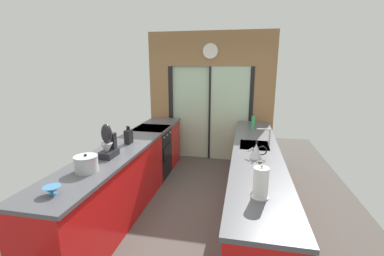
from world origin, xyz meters
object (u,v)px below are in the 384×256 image
Objects in this scene: knife_block at (129,137)px; kettle at (256,151)px; soap_bottle_far at (253,122)px; mixing_bowl at (52,190)px; soap_bottle_near at (259,176)px; stand_mixer at (108,144)px; oven_range at (152,152)px; paper_towel_roll at (261,183)px; stock_pot at (86,164)px.

knife_block reaches higher than kettle.
knife_block is 2.18m from soap_bottle_far.
kettle is at bearing -8.36° from knife_block.
mixing_bowl is 1.56m from knife_block.
soap_bottle_near is (-0.00, -0.77, 0.01)m from kettle.
kettle is at bearing 36.14° from mixing_bowl.
stand_mixer is at bearing 90.00° from mixing_bowl.
stand_mixer is 1.54× the size of soap_bottle_far.
kettle reaches higher than oven_range.
soap_bottle_far is at bearing 57.80° from mixing_bowl.
oven_range is at bearing 90.41° from mixing_bowl.
mixing_bowl is 1.81m from paper_towel_roll.
oven_range is 1.91m from soap_bottle_far.
stock_pot is at bearing -127.63° from soap_bottle_far.
paper_towel_roll is at bearing -90.00° from soap_bottle_far.
stand_mixer is at bearing 158.89° from paper_towel_roll.
soap_bottle_far reaches higher than soap_bottle_near.
mixing_bowl is 0.56× the size of soap_bottle_far.
kettle is (1.78, 0.78, 0.01)m from stock_pot.
mixing_bowl is 0.50× the size of paper_towel_roll.
knife_block is 0.58m from stand_mixer.
stock_pot is (0.02, -2.03, 0.55)m from oven_range.
stand_mixer is (0.02, -1.56, 0.63)m from oven_range.
oven_range is 1.69m from stand_mixer.
soap_bottle_far is at bearing 8.78° from oven_range.
stand_mixer is 1.39× the size of paper_towel_roll.
kettle is 0.79× the size of paper_towel_roll.
stand_mixer reaches higher than kettle.
stock_pot reaches higher than oven_range.
stand_mixer is at bearing -90.00° from knife_block.
mixing_bowl is 0.36× the size of stand_mixer.
knife_block is at bearing 171.64° from kettle.
soap_bottle_near is at bearing -14.37° from stand_mixer.
stock_pot is at bearing -156.27° from kettle.
kettle is at bearing -34.71° from oven_range.
mixing_bowl is at bearing -170.53° from paper_towel_roll.
soap_bottle_near is 0.23m from paper_towel_roll.
oven_range is 2.26m from kettle.
stand_mixer is 1.74× the size of soap_bottle_near.
stand_mixer is at bearing 90.00° from stock_pot.
soap_bottle_far is (1.78, 1.84, -0.04)m from stand_mixer.
oven_range is at bearing 131.67° from soap_bottle_near.
stock_pot is (0.00, -1.05, -0.02)m from knife_block.
kettle is at bearing 10.10° from stand_mixer.
mixing_bowl is 2.21m from kettle.
knife_block is at bearing 90.00° from stand_mixer.
soap_bottle_near is at bearing -90.00° from soap_bottle_far.
stock_pot is 1.04× the size of kettle.
oven_range is at bearing 128.61° from paper_towel_roll.
oven_range is 3.57× the size of knife_block.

